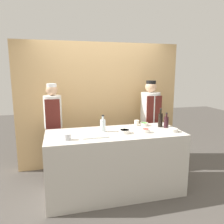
{
  "coord_description": "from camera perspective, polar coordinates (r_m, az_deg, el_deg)",
  "views": [
    {
      "loc": [
        -0.81,
        -3.06,
        1.86
      ],
      "look_at": [
        0.0,
        0.17,
        1.24
      ],
      "focal_mm": 35.0,
      "sensor_mm": 36.0,
      "label": 1
    }
  ],
  "objects": [
    {
      "name": "bottle_clear",
      "position": [
        3.3,
        -2.38,
        -3.46
      ],
      "size": [
        0.08,
        0.08,
        0.26
      ],
      "color": "silver",
      "rests_on": "counter"
    },
    {
      "name": "sauce_bowl_red",
      "position": [
        3.31,
        8.76,
        -4.78
      ],
      "size": [
        0.12,
        0.12,
        0.05
      ],
      "color": "white",
      "rests_on": "counter"
    },
    {
      "name": "chef_left",
      "position": [
        3.91,
        -15.01,
        -3.75
      ],
      "size": [
        0.3,
        0.3,
        1.66
      ],
      "color": "#28282D",
      "rests_on": "ground_plane"
    },
    {
      "name": "bottle_soy",
      "position": [
        3.67,
        12.52,
        -1.96
      ],
      "size": [
        0.07,
        0.07,
        0.31
      ],
      "color": "black",
      "rests_on": "counter"
    },
    {
      "name": "sauce_bowl_green",
      "position": [
        3.72,
        8.37,
        -3.12
      ],
      "size": [
        0.14,
        0.14,
        0.05
      ],
      "color": "white",
      "rests_on": "counter"
    },
    {
      "name": "cup_steel",
      "position": [
        2.98,
        -11.58,
        -6.39
      ],
      "size": [
        0.09,
        0.09,
        0.08
      ],
      "color": "#B7B7BC",
      "rests_on": "counter"
    },
    {
      "name": "ground_plane",
      "position": [
        3.67,
        0.68,
        -19.86
      ],
      "size": [
        14.0,
        14.0,
        0.0
      ],
      "primitive_type": "plane",
      "color": "#4C4742"
    },
    {
      "name": "counter",
      "position": [
        3.45,
        0.7,
        -12.99
      ],
      "size": [
        2.04,
        0.84,
        0.96
      ],
      "color": "beige",
      "rests_on": "ground_plane"
    },
    {
      "name": "cutting_board",
      "position": [
        3.1,
        -4.64,
        -6.17
      ],
      "size": [
        0.35,
        0.23,
        0.02
      ],
      "color": "white",
      "rests_on": "counter"
    },
    {
      "name": "chef_right",
      "position": [
        4.27,
        9.86,
        -2.35
      ],
      "size": [
        0.37,
        0.37,
        1.69
      ],
      "color": "#28282D",
      "rests_on": "ground_plane"
    },
    {
      "name": "bottle_wine",
      "position": [
        3.65,
        13.98,
        -2.5
      ],
      "size": [
        0.07,
        0.07,
        0.24
      ],
      "color": "black",
      "rests_on": "counter"
    },
    {
      "name": "cabinet_wall",
      "position": [
        4.35,
        -3.23,
        1.85
      ],
      "size": [
        3.16,
        0.18,
        2.4
      ],
      "color": "tan",
      "rests_on": "ground_plane"
    },
    {
      "name": "cup_cream",
      "position": [
        3.7,
        6.48,
        -2.85
      ],
      "size": [
        0.08,
        0.08,
        0.09
      ],
      "color": "silver",
      "rests_on": "counter"
    },
    {
      "name": "sauce_bowl_orange",
      "position": [
        3.25,
        3.34,
        -5.03
      ],
      "size": [
        0.16,
        0.16,
        0.05
      ],
      "color": "white",
      "rests_on": "counter"
    },
    {
      "name": "sauce_bowl_white",
      "position": [
        3.44,
        15.62,
        -4.5
      ],
      "size": [
        0.14,
        0.14,
        0.05
      ],
      "color": "white",
      "rests_on": "counter"
    }
  ]
}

